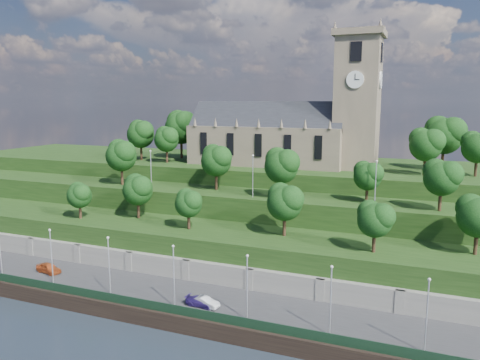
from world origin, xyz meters
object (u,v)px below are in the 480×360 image
at_px(car_left, 49,268).
at_px(car_middle, 205,302).
at_px(car_right, 201,302).
at_px(church, 290,129).

bearing_deg(car_left, car_middle, -83.93).
height_order(car_left, car_right, car_left).
bearing_deg(car_left, church, -23.69).
distance_m(church, car_middle, 46.56).
bearing_deg(car_middle, church, 9.04).
bearing_deg(church, car_middle, -88.81).
distance_m(car_left, car_middle, 27.77).
height_order(church, car_right, church).
distance_m(church, car_right, 46.58).
relative_size(car_left, car_middle, 1.13).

